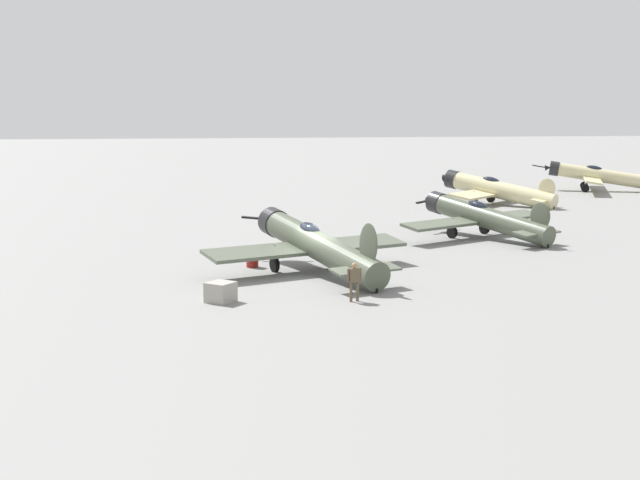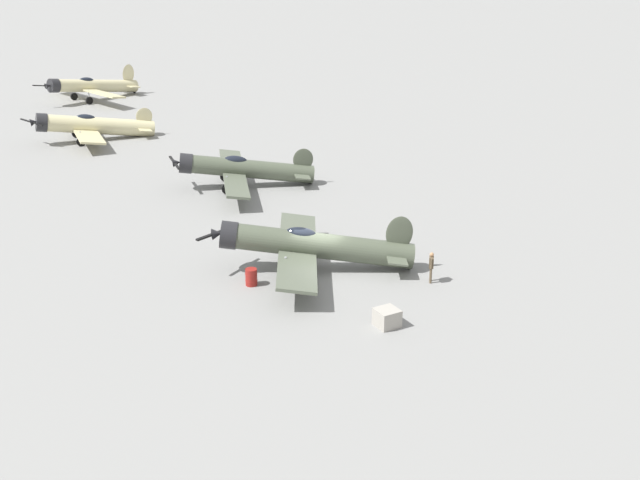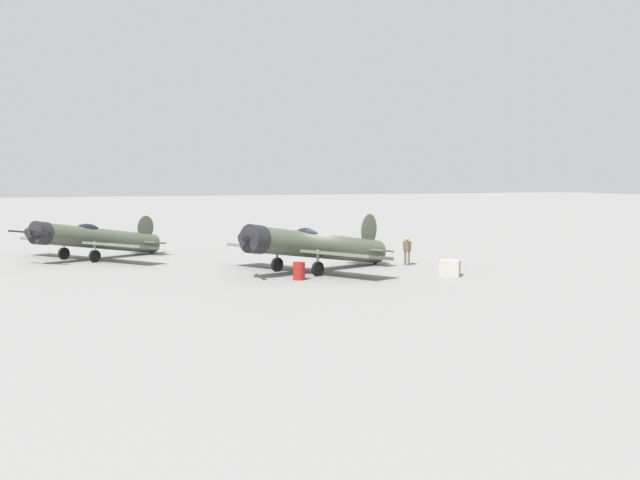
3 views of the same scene
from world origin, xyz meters
name	(u,v)px [view 2 (image 2 of 3)]	position (x,y,z in m)	size (l,w,h in m)	color
ground_plane	(320,270)	(0.00, 0.00, 0.00)	(400.00, 400.00, 0.00)	gray
airplane_foreground	(310,245)	(0.50, 0.19, 1.50)	(11.06, 11.16, 3.26)	#4C5442
airplane_mid_apron	(242,169)	(10.66, -12.42, 1.39)	(10.47, 11.33, 2.82)	#4C5442
airplane_far_line	(92,126)	(29.11, -20.18, 1.34)	(9.89, 9.76, 3.09)	beige
airplane_outer_stand	(91,86)	(39.56, -35.06, 1.57)	(12.69, 11.41, 3.46)	beige
ground_crew_mechanic	(431,264)	(-6.22, -0.51, 1.05)	(0.34, 0.66, 1.73)	brown
equipment_crate	(387,318)	(-5.39, 5.27, 0.44)	(1.50, 1.50, 0.88)	#9E998E
fuel_drum	(251,277)	(2.77, 3.21, 0.47)	(0.67, 0.67, 0.94)	maroon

